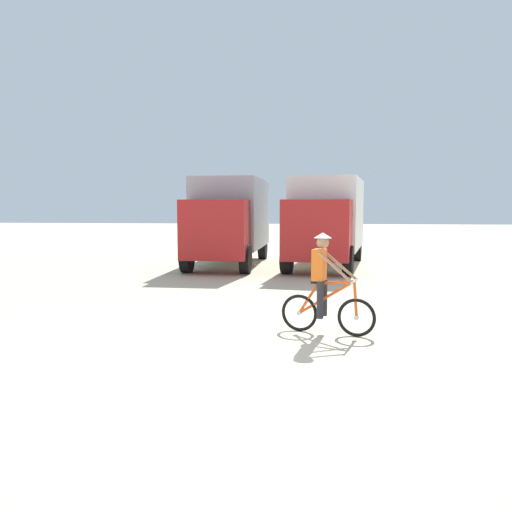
# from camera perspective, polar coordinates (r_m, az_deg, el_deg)

# --- Properties ---
(ground_plane) EXTENTS (120.00, 120.00, 0.00)m
(ground_plane) POSITION_cam_1_polar(r_m,az_deg,el_deg) (8.39, -7.42, -10.32)
(ground_plane) COLOR beige
(box_truck_grey_hauler) EXTENTS (2.52, 6.80, 3.35)m
(box_truck_grey_hauler) POSITION_cam_1_polar(r_m,az_deg,el_deg) (20.30, -2.87, 4.33)
(box_truck_grey_hauler) COLOR #9E9EA3
(box_truck_grey_hauler) RESTS_ON ground
(box_truck_white_box) EXTENTS (3.27, 7.01, 3.35)m
(box_truck_white_box) POSITION_cam_1_polar(r_m,az_deg,el_deg) (19.97, 7.82, 4.27)
(box_truck_white_box) COLOR white
(box_truck_white_box) RESTS_ON ground
(cyclist_orange_shirt) EXTENTS (1.67, 0.67, 1.82)m
(cyclist_orange_shirt) POSITION_cam_1_polar(r_m,az_deg,el_deg) (9.33, 7.53, -3.40)
(cyclist_orange_shirt) COLOR black
(cyclist_orange_shirt) RESTS_ON ground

